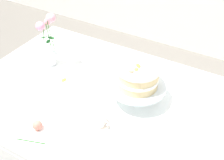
# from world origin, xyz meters

# --- Properties ---
(dining_table) EXTENTS (1.40, 1.00, 0.74)m
(dining_table) POSITION_xyz_m (0.00, -0.03, 0.65)
(dining_table) COLOR white
(dining_table) RESTS_ON ground
(linen_napkin) EXTENTS (0.35, 0.35, 0.00)m
(linen_napkin) POSITION_xyz_m (0.20, 0.07, 0.74)
(linen_napkin) COLOR white
(linen_napkin) RESTS_ON dining_table
(cake_stand) EXTENTS (0.29, 0.29, 0.10)m
(cake_stand) POSITION_xyz_m (0.20, 0.07, 0.82)
(cake_stand) COLOR silver
(cake_stand) RESTS_ON linen_napkin
(layer_cake) EXTENTS (0.21, 0.21, 0.12)m
(layer_cake) POSITION_xyz_m (0.20, 0.07, 0.90)
(layer_cake) COLOR beige
(layer_cake) RESTS_ON cake_stand
(flower_vase) EXTENTS (0.12, 0.10, 0.34)m
(flower_vase) POSITION_xyz_m (-0.40, 0.11, 0.87)
(flower_vase) COLOR silver
(flower_vase) RESTS_ON dining_table
(teacup) EXTENTS (0.13, 0.12, 0.06)m
(teacup) POSITION_xyz_m (0.12, -0.18, 0.76)
(teacup) COLOR silver
(teacup) RESTS_ON dining_table
(fallen_rose) EXTENTS (0.14, 0.12, 0.05)m
(fallen_rose) POSITION_xyz_m (-0.11, -0.35, 0.76)
(fallen_rose) COLOR #2D6028
(fallen_rose) RESTS_ON dining_table
(loose_petal_0) EXTENTS (0.03, 0.04, 0.00)m
(loose_petal_0) POSITION_xyz_m (-0.23, 0.02, 0.74)
(loose_petal_0) COLOR orange
(loose_petal_0) RESTS_ON dining_table
(loose_petal_1) EXTENTS (0.04, 0.04, 0.00)m
(loose_petal_1) POSITION_xyz_m (0.55, -0.03, 0.74)
(loose_petal_1) COLOR pink
(loose_petal_1) RESTS_ON dining_table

